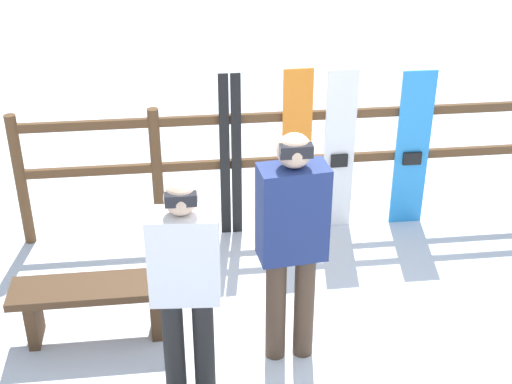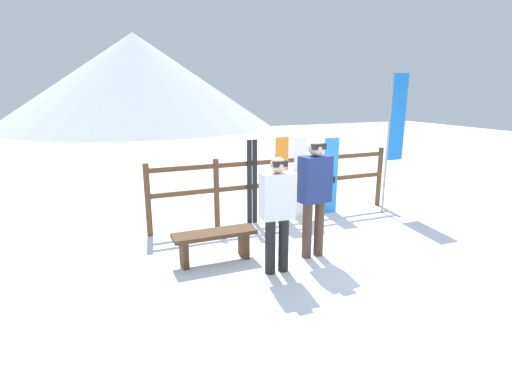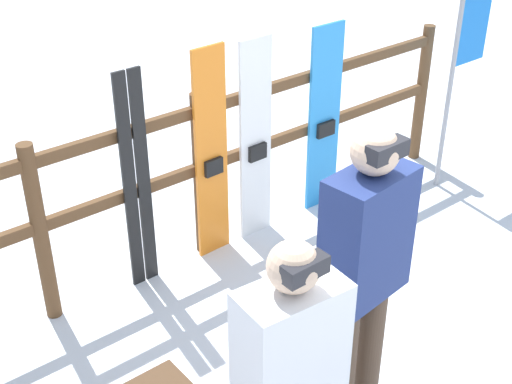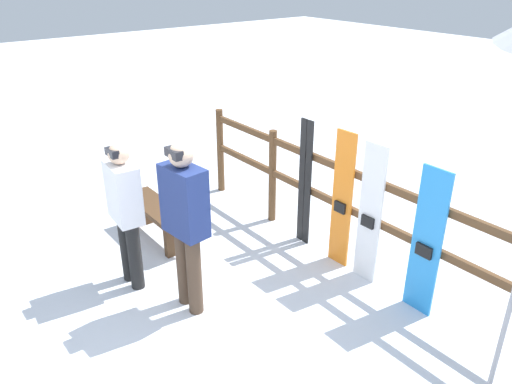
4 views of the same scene
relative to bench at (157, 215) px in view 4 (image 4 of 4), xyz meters
name	(u,v)px [view 4 (image 4 of 4)]	position (x,y,z in m)	size (l,w,h in m)	color
ground_plane	(193,326)	(1.68, -0.53, -0.33)	(40.00, 40.00, 0.00)	white
fence	(341,202)	(1.68, 1.43, 0.40)	(4.89, 0.10, 1.25)	brown
bench	(157,215)	(0.00, 0.00, 0.00)	(1.20, 0.36, 0.45)	#4C331E
person_navy	(185,217)	(1.40, -0.38, 0.68)	(0.47, 0.29, 1.74)	#4C3828
person_white	(125,207)	(0.68, -0.66, 0.59)	(0.46, 0.28, 1.59)	black
ski_pair_black	(305,183)	(1.14, 1.38, 0.45)	(0.20, 0.02, 1.56)	black
snowboard_orange	(342,201)	(1.74, 1.37, 0.46)	(0.27, 0.06, 1.58)	orange
snowboard_white	(370,215)	(2.13, 1.37, 0.44)	(0.28, 0.06, 1.55)	white
snowboard_blue	(426,243)	(2.82, 1.37, 0.43)	(0.31, 0.06, 1.52)	#288CE0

